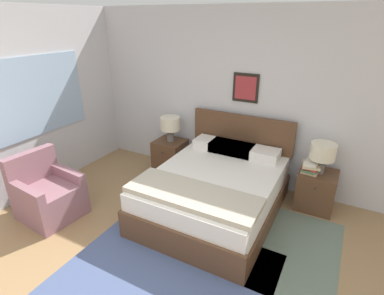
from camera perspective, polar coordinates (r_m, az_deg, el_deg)
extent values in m
cube|color=silver|center=(4.58, 9.11, 9.01)|extent=(7.34, 0.06, 2.60)
cube|color=black|center=(4.47, 10.19, 11.12)|extent=(0.38, 0.02, 0.41)
cube|color=#9E2D33|center=(4.45, 10.13, 11.09)|extent=(0.31, 0.00, 0.33)
cube|color=silver|center=(4.92, -26.66, 7.84)|extent=(0.06, 5.30, 2.60)
cube|color=#9EBCDB|center=(4.77, -28.18, 8.39)|extent=(0.02, 1.70, 1.10)
cube|color=#47567F|center=(3.31, -5.53, -23.62)|extent=(2.07, 1.83, 0.01)
cube|color=slate|center=(3.76, 19.76, -18.22)|extent=(0.84, 1.50, 0.01)
cube|color=brown|center=(4.09, 4.17, -10.51)|extent=(1.56, 1.98, 0.28)
cube|color=brown|center=(3.30, -2.95, -16.19)|extent=(1.56, 0.06, 0.08)
cube|color=white|center=(3.93, 4.30, -6.97)|extent=(1.50, 1.90, 0.31)
cube|color=brown|center=(4.57, 9.43, 3.01)|extent=(1.56, 0.06, 0.52)
cube|color=#B2A893|center=(3.37, 0.03, -8.98)|extent=(1.53, 0.55, 0.06)
cube|color=white|center=(4.57, 3.89, 0.70)|extent=(0.52, 0.32, 0.14)
cube|color=white|center=(4.34, 12.89, -1.14)|extent=(0.52, 0.32, 0.14)
cube|color=#9E2D33|center=(4.44, 8.28, -0.20)|extent=(0.52, 0.32, 0.14)
cube|color=#9E2D33|center=(4.48, 6.88, 0.09)|extent=(0.52, 0.32, 0.14)
cube|color=#8E606B|center=(4.39, -25.33, -9.19)|extent=(0.78, 0.73, 0.44)
cube|color=#8E606B|center=(4.44, -28.35, -3.18)|extent=(0.18, 0.67, 0.41)
cube|color=#8E606B|center=(4.38, -22.91, -4.49)|extent=(0.73, 0.17, 0.14)
cube|color=#8E606B|center=(4.15, -29.28, -7.36)|extent=(0.73, 0.17, 0.14)
cube|color=brown|center=(5.11, -4.17, -1.52)|extent=(0.48, 0.46, 0.53)
sphere|color=#332D28|center=(4.86, -5.73, -0.97)|extent=(0.02, 0.02, 0.02)
cube|color=brown|center=(4.45, 22.52, -7.48)|extent=(0.48, 0.46, 0.53)
sphere|color=#332D28|center=(4.17, 22.41, -7.26)|extent=(0.02, 0.02, 0.02)
cylinder|color=slate|center=(4.97, -4.10, 1.99)|extent=(0.12, 0.12, 0.14)
cylinder|color=slate|center=(4.93, -4.13, 3.08)|extent=(0.02, 0.02, 0.06)
cylinder|color=beige|center=(4.88, -4.18, 4.59)|extent=(0.32, 0.32, 0.22)
cylinder|color=slate|center=(4.30, 23.17, -3.57)|extent=(0.12, 0.12, 0.14)
cylinder|color=slate|center=(4.26, 23.39, -2.36)|extent=(0.02, 0.02, 0.06)
cylinder|color=beige|center=(4.20, 23.69, -0.67)|extent=(0.32, 0.32, 0.22)
cube|color=beige|center=(4.28, 21.60, -4.19)|extent=(0.22, 0.22, 0.04)
cube|color=#4C7551|center=(4.27, 21.66, -3.82)|extent=(0.20, 0.27, 0.03)
cube|color=#B7332D|center=(4.26, 21.71, -3.50)|extent=(0.22, 0.24, 0.03)
cube|color=beige|center=(4.24, 21.77, -3.13)|extent=(0.25, 0.27, 0.03)
cube|color=silver|center=(4.23, 21.85, -2.67)|extent=(0.17, 0.23, 0.04)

